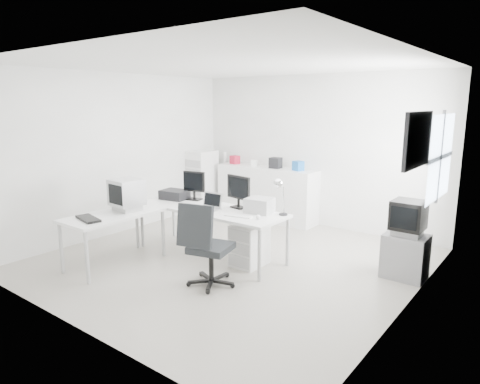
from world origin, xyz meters
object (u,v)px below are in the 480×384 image
Objects in this scene: main_desk at (210,232)px; crt_tv at (408,218)px; laptop at (208,201)px; lcd_monitor_small at (194,185)px; tv_cabinet at (405,256)px; filing_cabinet at (202,182)px; sideboard at (267,193)px; side_desk at (115,239)px; lcd_monitor_large at (239,192)px; drawer_pedestal at (249,245)px; laser_printer at (259,205)px; inkjet_printer at (175,194)px; office_chair at (211,244)px; crt_monitor at (127,193)px.

crt_tv is (2.61, 0.94, 0.44)m from main_desk.
laptop is (0.05, -0.10, 0.50)m from main_desk.
lcd_monitor_small reaches higher than tv_cabinet.
laptop is at bearing -42.74° from lcd_monitor_small.
filing_cabinet is (-4.50, 0.97, -0.16)m from crt_tv.
main_desk is 2.33m from sideboard.
crt_tv is 3.40m from sideboard.
side_desk is 2.80× the size of crt_tv.
lcd_monitor_large reaches higher than crt_tv.
main_desk reaches higher than drawer_pedestal.
lcd_monitor_large is at bearing 166.48° from laser_printer.
laser_printer is at bearing 16.35° from main_desk.
side_desk is at bearing -121.98° from lcd_monitor_large.
laptop is at bearing -167.01° from drawer_pedestal.
side_desk is 3.40m from sideboard.
drawer_pedestal is at bearing 36.57° from side_desk.
lcd_monitor_small reaches higher than drawer_pedestal.
side_desk reaches higher than tv_cabinet.
crt_tv is at bearing 25.00° from drawer_pedestal.
office_chair is (1.57, -0.90, -0.28)m from inkjet_printer.
filing_cabinet is at bearing 131.11° from laptop.
office_chair is 0.52× the size of sideboard.
tv_cabinet is at bearing -23.23° from sideboard.
office_chair reaches higher than crt_tv.
office_chair reaches higher than main_desk.
filing_cabinet reaches higher than office_chair.
filing_cabinet reaches higher than crt_tv.
side_desk is at bearing -143.43° from drawer_pedestal.
drawer_pedestal is (1.55, 1.15, -0.08)m from side_desk.
laptop is at bearing -63.43° from main_desk.
drawer_pedestal is at bearing 10.12° from laptop.
crt_monitor is 3.96m from tv_cabinet.
crt_tv is (2.26, 0.69, -0.17)m from lcd_monitor_large.
lcd_monitor_large reaches higher than drawer_pedestal.
crt_monitor is at bearing -143.07° from laptop.
laser_printer is at bearing -5.28° from inkjet_printer.
tv_cabinet is at bearing 11.94° from laser_printer.
sideboard is at bearing 112.10° from laser_printer.
sideboard is 1.60× the size of filing_cabinet.
lcd_monitor_small reaches higher than inkjet_printer.
lcd_monitor_small is at bearing 155.56° from main_desk.
sideboard is at bearing 97.24° from office_chair.
filing_cabinet is at bearing 153.11° from lcd_monitor_large.
main_desk is 5.05× the size of lcd_monitor_large.
inkjet_printer is (0.00, 1.20, 0.45)m from side_desk.
main_desk is 2.70m from filing_cabinet.
lcd_monitor_large reaches higher than sideboard.
filing_cabinet is (-1.04, 3.01, 0.28)m from side_desk.
sideboard is at bearing 156.77° from tv_cabinet.
tv_cabinet is 3.39m from sideboard.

